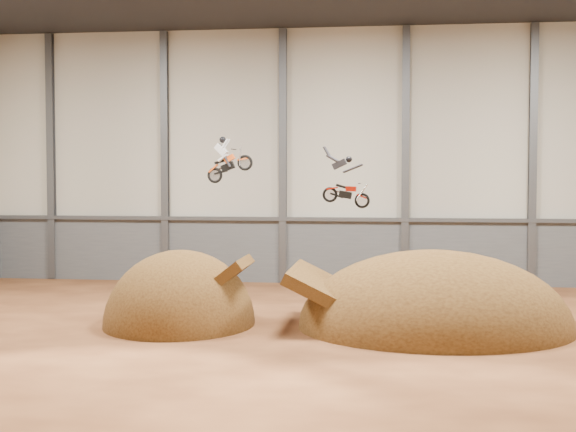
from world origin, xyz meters
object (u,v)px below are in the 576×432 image
at_px(fmx_rider_a, 233,154).
at_px(takeoff_ramp, 180,324).
at_px(fmx_rider_b, 345,178).
at_px(landing_ramp, 434,328).

bearing_deg(fmx_rider_a, takeoff_ramp, -100.84).
xyz_separation_m(takeoff_ramp, fmx_rider_b, (6.53, 0.85, 5.87)).
height_order(fmx_rider_a, fmx_rider_b, fmx_rider_a).
relative_size(takeoff_ramp, landing_ramp, 0.65).
bearing_deg(fmx_rider_a, landing_ramp, -19.85).
relative_size(landing_ramp, fmx_rider_b, 4.20).
height_order(takeoff_ramp, fmx_rider_a, fmx_rider_a).
relative_size(takeoff_ramp, fmx_rider_b, 2.73).
relative_size(fmx_rider_a, fmx_rider_b, 0.87).
bearing_deg(takeoff_ramp, fmx_rider_a, 74.04).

